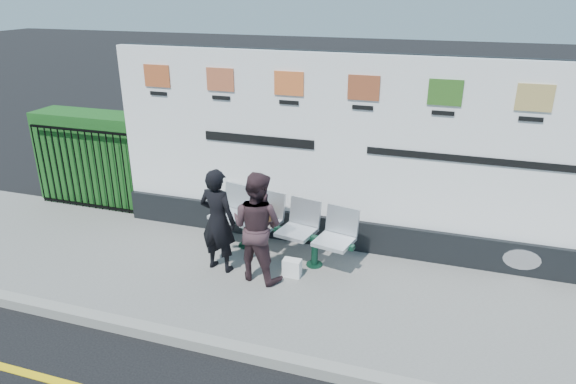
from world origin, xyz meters
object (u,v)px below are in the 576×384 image
object	(u,v)px
woman_left	(218,220)
woman_right	(257,226)
bench	(279,241)
billboard	(360,170)

from	to	relation	value
woman_left	woman_right	distance (m)	0.62
bench	woman_left	distance (m)	1.08
bench	woman_left	world-z (taller)	woman_left
woman_right	billboard	bearing A→B (deg)	-120.06
bench	woman_left	xyz separation A→B (m)	(-0.70, -0.64, 0.52)
woman_left	billboard	bearing A→B (deg)	-135.57
woman_left	woman_right	xyz separation A→B (m)	(0.61, -0.04, 0.02)
billboard	woman_right	size ratio (longest dim) A/B	5.04
billboard	woman_left	world-z (taller)	billboard
billboard	bench	bearing A→B (deg)	-149.39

